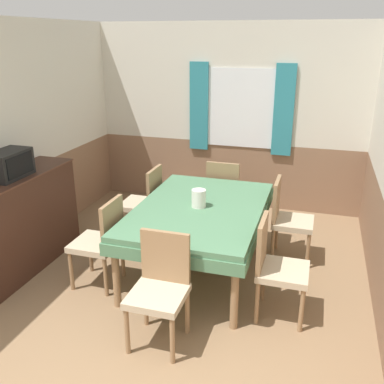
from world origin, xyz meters
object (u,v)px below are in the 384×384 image
chair_head_window (224,191)px  chair_left_near (102,239)px  chair_head_near (160,285)px  chair_right_near (276,265)px  vase (199,198)px  chair_right_far (287,217)px  dining_table (200,215)px  sideboard (19,223)px  tv (8,164)px  chair_left_far (145,201)px

chair_head_window → chair_left_near: bearing=-116.4°
chair_left_near → chair_head_near: size_ratio=1.00×
chair_right_near → vase: 1.08m
chair_head_near → chair_right_far: 1.92m
chair_right_far → dining_table: bearing=-57.0°
dining_table → chair_right_far: size_ratio=2.07×
sideboard → vase: 1.94m
chair_head_window → tv: tv is taller
chair_head_window → dining_table: bearing=-90.0°
chair_right_near → chair_head_window: bearing=-153.6°
chair_right_near → vase: bearing=-122.2°
chair_right_far → sideboard: size_ratio=0.59×
dining_table → chair_head_near: 1.17m
chair_head_near → chair_left_far: bearing=-63.6°
chair_right_far → tv: tv is taller
chair_right_near → chair_right_far: (0.00, 1.11, 0.00)m
chair_left_far → chair_right_far: bearing=-90.0°
chair_head_near → sideboard: sideboard is taller
chair_right_near → sideboard: (-2.71, 0.04, 0.03)m
chair_right_far → tv: 3.00m
dining_table → chair_right_far: chair_right_far is taller
chair_head_near → sideboard: (-1.86, 0.65, 0.03)m
sideboard → vase: sideboard is taller
chair_left_far → vase: bearing=-123.8°
chair_left_near → chair_left_far: size_ratio=1.00×
chair_left_far → tv: bearing=137.4°
chair_right_near → dining_table: bearing=-123.0°
tv → chair_head_near: bearing=-18.8°
chair_head_window → vase: bearing=-90.5°
chair_right_near → chair_right_far: size_ratio=1.00×
chair_head_near → vase: size_ratio=5.01×
chair_left_near → chair_right_near: bearing=-90.0°
chair_left_far → chair_head_near: (0.86, -1.72, 0.00)m
dining_table → chair_right_far: 1.03m
dining_table → chair_left_far: 1.03m
chair_left_near → chair_head_window: 1.92m
dining_table → tv: size_ratio=4.10×
sideboard → tv: bearing=-87.1°
chair_left_near → chair_left_far: bearing=0.0°
chair_left_near → chair_right_near: size_ratio=1.00×
vase → chair_head_window: bearing=89.5°
dining_table → vase: 0.19m
chair_left_near → chair_head_window: (0.86, 1.72, 0.00)m
chair_left_near → vase: vase is taller
chair_head_window → vase: size_ratio=5.01×
dining_table → vase: bearing=-138.6°
chair_right_far → vase: vase is taller
chair_left_far → vase: size_ratio=5.01×
sideboard → chair_left_near: bearing=-2.3°
chair_left_near → sideboard: 1.00m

